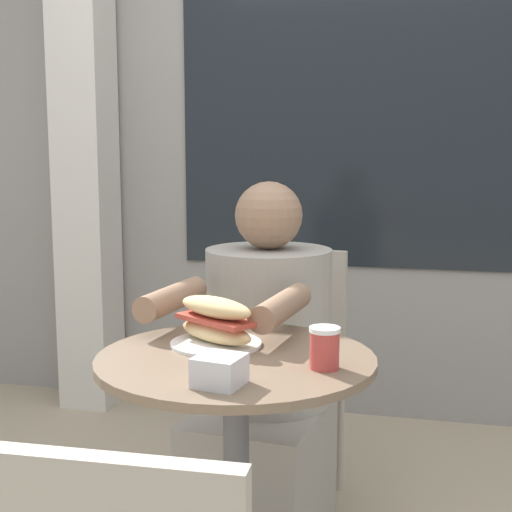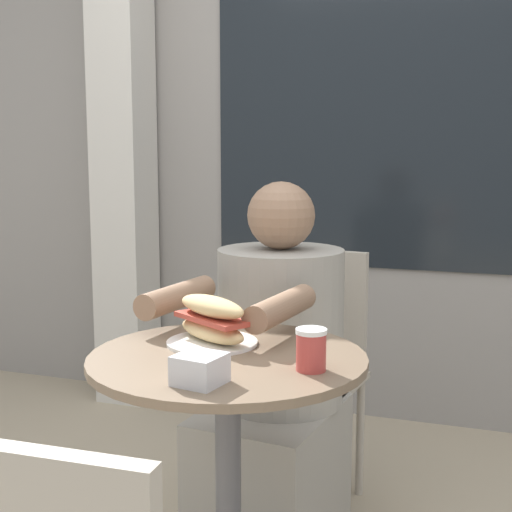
% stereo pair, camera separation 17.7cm
% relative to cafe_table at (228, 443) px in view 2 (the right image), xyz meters
% --- Properties ---
extents(storefront_wall, '(8.00, 0.09, 2.80)m').
position_rel_cafe_table_xyz_m(storefront_wall, '(0.00, 1.73, 0.85)').
color(storefront_wall, gray).
rests_on(storefront_wall, ground_plane).
extents(lattice_pillar, '(0.24, 0.24, 2.40)m').
position_rel_cafe_table_xyz_m(lattice_pillar, '(-1.14, 1.55, 0.65)').
color(lattice_pillar, beige).
rests_on(lattice_pillar, ground_plane).
extents(cafe_table, '(0.64, 0.64, 0.76)m').
position_rel_cafe_table_xyz_m(cafe_table, '(0.00, 0.00, 0.00)').
color(cafe_table, brown).
rests_on(cafe_table, ground_plane).
extents(diner_chair, '(0.42, 0.42, 0.87)m').
position_rel_cafe_table_xyz_m(diner_chair, '(-0.04, 0.87, -0.02)').
color(diner_chair, '#ADA393').
rests_on(diner_chair, ground_plane).
extents(seated_diner, '(0.44, 0.70, 1.12)m').
position_rel_cafe_table_xyz_m(seated_diner, '(-0.05, 0.52, -0.07)').
color(seated_diner, gray).
rests_on(seated_diner, ground_plane).
extents(sandwich_on_plate, '(0.23, 0.22, 0.12)m').
position_rel_cafe_table_xyz_m(sandwich_on_plate, '(-0.07, 0.07, 0.26)').
color(sandwich_on_plate, white).
rests_on(sandwich_on_plate, cafe_table).
extents(drink_cup, '(0.07, 0.07, 0.09)m').
position_rel_cafe_table_xyz_m(drink_cup, '(0.21, -0.05, 0.26)').
color(drink_cup, '#B73D38').
rests_on(drink_cup, cafe_table).
extents(napkin_box, '(0.10, 0.10, 0.06)m').
position_rel_cafe_table_xyz_m(napkin_box, '(0.02, -0.21, 0.24)').
color(napkin_box, silver).
rests_on(napkin_box, cafe_table).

